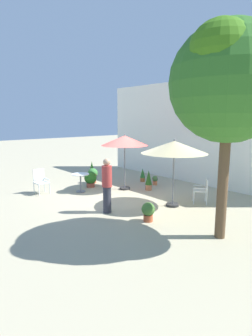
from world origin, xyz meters
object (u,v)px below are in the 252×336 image
(shade_tree, at_px, (232,83))
(potted_plant_1, at_px, (148,211))
(patio_chair_1, at_px, (202,189))
(potted_plant_3, at_px, (91,179))
(potted_plant_0, at_px, (149,180))
(patio_umbrella_0, at_px, (125,141))
(patio_umbrella_1, at_px, (174,148))
(potted_plant_5, at_px, (155,180))
(potted_plant_4, at_px, (93,174))
(cafe_table_0, at_px, (81,179))
(potted_plant_6, at_px, (143,175))
(patio_chair_0, at_px, (40,180))
(standing_person, at_px, (107,185))
(potted_plant_2, at_px, (92,169))

(shade_tree, distance_m, potted_plant_1, 4.04)
(patio_chair_1, xyz_separation_m, potted_plant_3, (-4.47, -1.76, -0.15))
(potted_plant_0, bearing_deg, patio_umbrella_0, -137.46)
(shade_tree, height_order, patio_umbrella_0, shade_tree)
(potted_plant_0, bearing_deg, patio_umbrella_1, -22.88)
(potted_plant_0, relative_size, potted_plant_5, 2.02)
(potted_plant_0, bearing_deg, potted_plant_4, -157.27)
(patio_umbrella_0, distance_m, cafe_table_0, 2.37)
(potted_plant_0, relative_size, potted_plant_6, 1.32)
(patio_umbrella_1, distance_m, potted_plant_3, 4.40)
(patio_chair_0, relative_size, potted_plant_5, 2.35)
(shade_tree, xyz_separation_m, standing_person, (-3.39, -1.10, -2.86))
(patio_chair_0, bearing_deg, cafe_table_0, 58.69)
(potted_plant_3, relative_size, potted_plant_4, 0.99)
(potted_plant_2, height_order, potted_plant_6, potted_plant_2)
(potted_plant_4, relative_size, potted_plant_5, 1.67)
(cafe_table_0, relative_size, potted_plant_4, 1.08)
(potted_plant_1, height_order, potted_plant_2, potted_plant_2)
(potted_plant_1, xyz_separation_m, potted_plant_5, (-3.02, 3.36, -0.09))
(patio_chair_0, relative_size, potted_plant_3, 1.43)
(patio_chair_0, xyz_separation_m, potted_plant_1, (4.93, 1.13, -0.23))
(cafe_table_0, height_order, potted_plant_2, potted_plant_2)
(patio_umbrella_0, relative_size, potted_plant_2, 2.95)
(patio_chair_1, bearing_deg, patio_umbrella_0, -165.12)
(shade_tree, height_order, cafe_table_0, shade_tree)
(potted_plant_4, xyz_separation_m, standing_person, (3.73, -1.90, 0.50))
(potted_plant_1, height_order, standing_person, standing_person)
(potted_plant_1, height_order, potted_plant_4, potted_plant_4)
(patio_umbrella_1, bearing_deg, shade_tree, -21.74)
(potted_plant_2, relative_size, potted_plant_6, 1.24)
(cafe_table_0, relative_size, standing_person, 0.43)
(potted_plant_3, relative_size, standing_person, 0.39)
(potted_plant_0, distance_m, potted_plant_1, 3.60)
(potted_plant_0, height_order, potted_plant_4, potted_plant_0)
(patio_umbrella_0, relative_size, patio_chair_0, 2.38)
(potted_plant_2, height_order, standing_person, standing_person)
(potted_plant_4, bearing_deg, shade_tree, -6.37)
(patio_umbrella_1, xyz_separation_m, potted_plant_3, (-4.03, -0.70, -1.63))
(patio_umbrella_0, distance_m, patio_chair_0, 3.70)
(patio_chair_1, height_order, potted_plant_0, patio_chair_1)
(patio_chair_1, bearing_deg, potted_plant_6, 169.57)
(cafe_table_0, distance_m, potted_plant_5, 3.35)
(potted_plant_3, bearing_deg, patio_chair_1, 21.50)
(cafe_table_0, xyz_separation_m, potted_plant_1, (4.12, -0.20, -0.20))
(cafe_table_0, relative_size, potted_plant_2, 0.95)
(potted_plant_2, bearing_deg, patio_umbrella_1, -5.50)
(patio_chair_1, bearing_deg, cafe_table_0, -148.37)
(patio_umbrella_1, bearing_deg, potted_plant_4, -177.49)
(standing_person, bearing_deg, potted_plant_4, 153.08)
(potted_plant_4, bearing_deg, patio_umbrella_1, 2.51)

